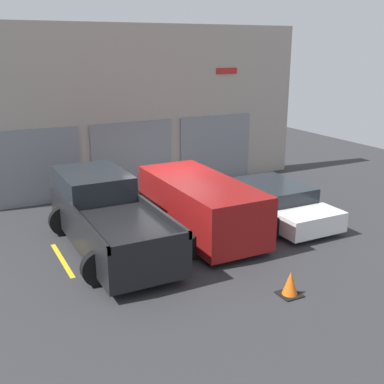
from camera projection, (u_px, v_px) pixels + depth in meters
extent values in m
plane|color=#2D2D30|center=(173.00, 214.00, 15.35)|extent=(28.00, 28.00, 0.00)
cube|color=#9E9389|center=(133.00, 109.00, 17.29)|extent=(13.53, 0.60, 5.90)
cube|color=slate|center=(34.00, 168.00, 15.88)|extent=(3.06, 0.08, 2.56)
cube|color=slate|center=(133.00, 157.00, 17.40)|extent=(3.06, 0.08, 2.56)
cube|color=slate|center=(215.00, 148.00, 18.92)|extent=(3.06, 0.08, 2.56)
cube|color=#B21E19|center=(227.00, 71.00, 18.27)|extent=(0.90, 0.03, 0.22)
cube|color=black|center=(111.00, 226.00, 12.44)|extent=(1.91, 5.47, 0.91)
cube|color=#1E2328|center=(93.00, 183.00, 13.49)|extent=(1.75, 2.46, 0.66)
cube|color=black|center=(88.00, 228.00, 10.84)|extent=(0.08, 3.01, 0.18)
cube|color=black|center=(162.00, 215.00, 11.64)|extent=(0.08, 3.01, 0.18)
cube|color=black|center=(151.00, 243.00, 10.00)|extent=(1.91, 0.08, 0.18)
cylinder|color=black|center=(64.00, 221.00, 13.59)|extent=(0.84, 0.22, 0.84)
cylinder|color=black|center=(121.00, 211.00, 14.33)|extent=(0.84, 0.22, 0.84)
cylinder|color=black|center=(99.00, 268.00, 10.71)|extent=(0.84, 0.22, 0.84)
cylinder|color=black|center=(168.00, 253.00, 11.45)|extent=(0.84, 0.22, 0.84)
cube|color=white|center=(275.00, 205.00, 14.82)|extent=(1.84, 4.27, 0.57)
cube|color=#1E2328|center=(274.00, 189.00, 14.77)|extent=(1.62, 2.35, 0.41)
cylinder|color=black|center=(230.00, 201.00, 15.62)|extent=(0.66, 0.22, 0.66)
cylinder|color=black|center=(270.00, 194.00, 16.33)|extent=(0.66, 0.22, 0.66)
cylinder|color=black|center=(280.00, 227.00, 13.37)|extent=(0.66, 0.22, 0.66)
cylinder|color=black|center=(324.00, 218.00, 14.09)|extent=(0.66, 0.22, 0.66)
cube|color=maroon|center=(200.00, 204.00, 13.54)|extent=(1.87, 4.62, 1.41)
cube|color=#1E2328|center=(167.00, 171.00, 15.32)|extent=(1.68, 0.06, 0.28)
cylinder|color=black|center=(154.00, 212.00, 14.55)|extent=(0.66, 0.22, 0.66)
cylinder|color=black|center=(202.00, 204.00, 15.28)|extent=(0.66, 0.22, 0.66)
cylinder|color=black|center=(198.00, 245.00, 12.12)|extent=(0.66, 0.22, 0.66)
cylinder|color=black|center=(253.00, 234.00, 12.85)|extent=(0.66, 0.22, 0.66)
cube|color=gold|center=(62.00, 260.00, 12.07)|extent=(0.12, 2.20, 0.01)
cube|color=gold|center=(158.00, 241.00, 13.22)|extent=(0.12, 2.20, 0.01)
cube|color=gold|center=(239.00, 225.00, 14.37)|extent=(0.12, 2.20, 0.01)
cube|color=gold|center=(307.00, 212.00, 15.53)|extent=(0.12, 2.20, 0.01)
cube|color=black|center=(290.00, 294.00, 10.38)|extent=(0.47, 0.47, 0.03)
cone|color=orange|center=(290.00, 284.00, 10.30)|extent=(0.36, 0.36, 0.55)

